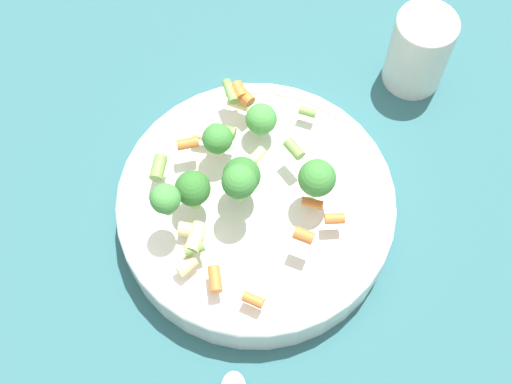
# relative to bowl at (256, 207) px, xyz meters

# --- Properties ---
(ground_plane) EXTENTS (3.00, 3.00, 0.00)m
(ground_plane) POSITION_rel_bowl_xyz_m (0.00, 0.00, -0.03)
(ground_plane) COLOR #2D6066
(bowl) EXTENTS (0.30, 0.30, 0.05)m
(bowl) POSITION_rel_bowl_xyz_m (0.00, 0.00, 0.00)
(bowl) COLOR white
(bowl) RESTS_ON ground_plane
(pasta_salad) EXTENTS (0.22, 0.23, 0.08)m
(pasta_salad) POSITION_rel_bowl_xyz_m (-0.02, -0.01, 0.06)
(pasta_salad) COLOR #8CB766
(pasta_salad) RESTS_ON bowl
(cup) EXTENTS (0.07, 0.07, 0.10)m
(cup) POSITION_rel_bowl_xyz_m (-0.03, 0.27, 0.02)
(cup) COLOR silver
(cup) RESTS_ON ground_plane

